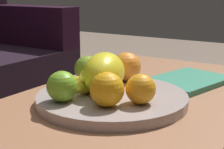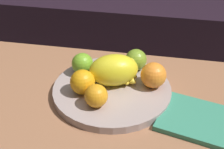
{
  "view_description": "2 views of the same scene",
  "coord_description": "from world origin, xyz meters",
  "views": [
    {
      "loc": [
        -0.67,
        -0.43,
        0.72
      ],
      "look_at": [
        0.04,
        0.02,
        0.51
      ],
      "focal_mm": 55.47,
      "sensor_mm": 36.0,
      "label": 1
    },
    {
      "loc": [
        0.2,
        -0.85,
        1.11
      ],
      "look_at": [
        0.04,
        0.02,
        0.51
      ],
      "focal_mm": 54.81,
      "sensor_mm": 36.0,
      "label": 2
    }
  ],
  "objects": [
    {
      "name": "magazine",
      "position": [
        0.32,
        -0.07,
        0.44
      ],
      "size": [
        0.29,
        0.24,
        0.02
      ],
      "primitive_type": "cube",
      "rotation": [
        0.0,
        0.0,
        -0.25
      ],
      "color": "#398B6D",
      "rests_on": "coffee_table"
    },
    {
      "name": "apple_front",
      "position": [
        0.1,
        0.14,
        0.49
      ],
      "size": [
        0.07,
        0.07,
        0.07
      ],
      "primitive_type": "sphere",
      "color": "olive",
      "rests_on": "fruit_bowl"
    },
    {
      "name": "melon_large_front",
      "position": [
        0.04,
        0.05,
        0.51
      ],
      "size": [
        0.18,
        0.15,
        0.1
      ],
      "primitive_type": "ellipsoid",
      "rotation": [
        0.0,
        0.0,
        0.34
      ],
      "color": "yellow",
      "rests_on": "fruit_bowl"
    },
    {
      "name": "coffee_table",
      "position": [
        0.0,
        0.0,
        0.39
      ],
      "size": [
        1.28,
        0.58,
        0.43
      ],
      "color": "#996545",
      "rests_on": "ground_plane"
    },
    {
      "name": "orange_right",
      "position": [
        -0.05,
        -0.02,
        0.5
      ],
      "size": [
        0.08,
        0.08,
        0.08
      ],
      "primitive_type": "sphere",
      "color": "orange",
      "rests_on": "fruit_bowl"
    },
    {
      "name": "fruit_bowl",
      "position": [
        0.04,
        0.02,
        0.44
      ],
      "size": [
        0.38,
        0.38,
        0.03
      ],
      "primitive_type": "cylinder",
      "color": "#A5938F",
      "rests_on": "coffee_table"
    },
    {
      "name": "banana_bunch",
      "position": [
        0.05,
        0.09,
        0.48
      ],
      "size": [
        0.17,
        0.15,
        0.06
      ],
      "color": "yellow",
      "rests_on": "fruit_bowl"
    },
    {
      "name": "orange_left",
      "position": [
        0.16,
        0.05,
        0.5
      ],
      "size": [
        0.08,
        0.08,
        0.08
      ],
      "primitive_type": "sphere",
      "color": "orange",
      "rests_on": "fruit_bowl"
    },
    {
      "name": "apple_left",
      "position": [
        -0.08,
        0.09,
        0.49
      ],
      "size": [
        0.07,
        0.07,
        0.07
      ],
      "primitive_type": "sphere",
      "color": "#6FAA27",
      "rests_on": "fruit_bowl"
    },
    {
      "name": "orange_front",
      "position": [
        0.01,
        -0.08,
        0.49
      ],
      "size": [
        0.07,
        0.07,
        0.07
      ],
      "primitive_type": "sphere",
      "color": "orange",
      "rests_on": "fruit_bowl"
    }
  ]
}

